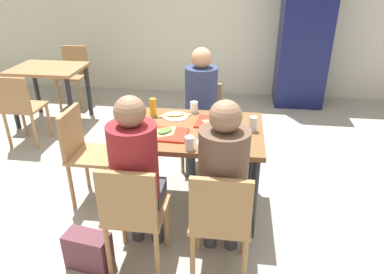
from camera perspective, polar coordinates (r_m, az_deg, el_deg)
The scene contains 28 objects.
ground_plane at distance 3.35m, azimuth 0.00°, elevation -10.79°, with size 10.00×10.00×0.02m, color #9E998E.
back_wall at distance 5.90m, azimuth 4.29°, elevation 20.16°, with size 10.00×0.10×2.80m, color beige.
main_table at distance 2.99m, azimuth 0.00°, elevation -0.41°, with size 1.16×0.84×0.76m.
chair_near_left at distance 2.45m, azimuth -9.37°, elevation -11.51°, with size 0.40×0.40×0.87m.
chair_near_right at distance 2.37m, azimuth 4.54°, elevation -12.73°, with size 0.40×0.40×0.87m.
chair_far_side at distance 3.78m, azimuth 1.58°, elevation 2.94°, with size 0.40×0.40×0.87m.
chair_left_end at distance 3.31m, azimuth -16.76°, elevation -1.76°, with size 0.40×0.40×0.87m.
person_in_red at distance 2.43m, azimuth -8.88°, elevation -4.90°, with size 0.32×0.42×1.28m.
person_in_brown_jacket at distance 2.34m, azimuth 4.96°, elevation -5.88°, with size 0.32×0.42×1.28m.
person_far_side at distance 3.56m, azimuth 1.39°, elevation 5.71°, with size 0.32×0.42×1.28m.
tray_red_near at distance 2.84m, azimuth -4.44°, elevation 0.46°, with size 0.36×0.26×0.02m, color red.
tray_red_far at distance 3.04m, azimuth 4.10°, elevation 2.25°, with size 0.36×0.26×0.02m, color red.
paper_plate_center at distance 3.18m, azimuth -2.57°, elevation 3.30°, with size 0.22×0.22×0.01m, color white.
paper_plate_near_edge at distance 2.72m, azimuth 3.00°, elevation -0.81°, with size 0.22×0.22×0.01m, color white.
pizza_slice_a at distance 2.86m, azimuth -4.34°, elevation 0.95°, with size 0.21×0.24×0.02m.
pizza_slice_b at distance 3.01m, azimuth 4.28°, elevation 2.31°, with size 0.27×0.23×0.02m.
pizza_slice_c at distance 3.19m, azimuth -2.69°, elevation 3.61°, with size 0.25×0.21×0.02m.
pizza_slice_d at distance 2.72m, azimuth 3.63°, elevation -0.58°, with size 0.15×0.18×0.02m.
plastic_cup_a at distance 3.26m, azimuth 0.31°, elevation 4.77°, with size 0.07×0.07×0.10m, color white.
plastic_cup_b at distance 2.60m, azimuth -0.39°, elevation -0.97°, with size 0.07×0.07×0.10m, color white.
soda_can at distance 2.93m, azimuth 9.67°, elevation 2.05°, with size 0.07×0.07×0.12m, color #B7BCC6.
condiment_bottle at distance 3.19m, azimuth -6.20°, elevation 4.72°, with size 0.06×0.06×0.16m, color orange.
foil_bundle at distance 3.01m, azimuth -9.41°, elevation 2.52°, with size 0.10×0.10×0.10m, color silver.
handbag at distance 2.79m, azimuth -16.12°, elevation -16.94°, with size 0.32×0.16×0.28m, color #592D38.
drink_fridge at distance 5.68m, azimuth 17.29°, elevation 14.30°, with size 0.70×0.60×1.90m, color #14194C.
background_table at distance 5.16m, azimuth -21.75°, elevation 8.85°, with size 0.90×0.70×0.76m.
background_chair_near at distance 4.60m, azimuth -25.64°, elevation 4.59°, with size 0.40×0.40×0.87m.
background_chair_far at distance 5.82m, azimuth -18.25°, elevation 9.96°, with size 0.40×0.40×0.87m.
Camera 1 is at (0.35, -2.66, 1.99)m, focal length 33.60 mm.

